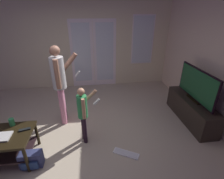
% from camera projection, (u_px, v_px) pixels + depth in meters
% --- Properties ---
extents(ground_plane, '(5.61, 5.33, 0.02)m').
position_uv_depth(ground_plane, '(75.00, 143.00, 3.08)').
color(ground_plane, tan).
extents(wall_back_with_doors, '(5.61, 0.09, 2.91)m').
position_uv_depth(wall_back_with_doors, '(80.00, 41.00, 4.83)').
color(wall_back_with_doors, beige).
rests_on(wall_back_with_doors, ground_plane).
extents(coffee_table, '(0.92, 0.64, 0.49)m').
position_uv_depth(coffee_table, '(2.00, 142.00, 2.59)').
color(coffee_table, black).
rests_on(coffee_table, ground_plane).
extents(tv_stand, '(0.41, 1.43, 0.50)m').
position_uv_depth(tv_stand, '(191.00, 110.00, 3.62)').
color(tv_stand, black).
rests_on(tv_stand, ground_plane).
extents(flat_screen_tv, '(0.08, 1.19, 0.67)m').
position_uv_depth(flat_screen_tv, '(197.00, 85.00, 3.37)').
color(flat_screen_tv, black).
rests_on(flat_screen_tv, tv_stand).
extents(person_adult, '(0.54, 0.48, 1.64)m').
position_uv_depth(person_adult, '(60.00, 79.00, 3.27)').
color(person_adult, pink).
rests_on(person_adult, ground_plane).
extents(person_child, '(0.40, 0.36, 1.08)m').
position_uv_depth(person_child, '(83.00, 111.00, 2.86)').
color(person_child, '#2A1B27').
rests_on(person_child, ground_plane).
extents(backpack, '(0.34, 0.19, 0.27)m').
position_uv_depth(backpack, '(31.00, 160.00, 2.57)').
color(backpack, navy).
rests_on(backpack, ground_plane).
extents(loose_keyboard, '(0.45, 0.33, 0.02)m').
position_uv_depth(loose_keyboard, '(126.00, 153.00, 2.83)').
color(loose_keyboard, white).
rests_on(loose_keyboard, ground_plane).
extents(cup_by_laptop, '(0.08, 0.08, 0.12)m').
position_uv_depth(cup_by_laptop, '(12.00, 122.00, 2.73)').
color(cup_by_laptop, '#2E8B4C').
rests_on(cup_by_laptop, coffee_table).
extents(dvd_remote_slim, '(0.18, 0.09, 0.02)m').
position_uv_depth(dvd_remote_slim, '(25.00, 129.00, 2.64)').
color(dvd_remote_slim, black).
rests_on(dvd_remote_slim, coffee_table).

